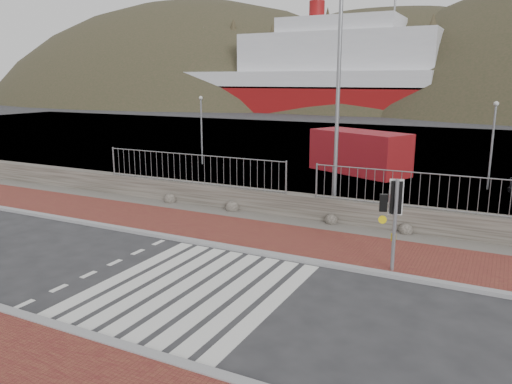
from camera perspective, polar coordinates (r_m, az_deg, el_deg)
The scene contains 15 objects.
ground at distance 12.75m, azimuth -7.23°, elevation -10.91°, with size 220.00×220.00×0.00m, color #28282B.
sidewalk_far at distance 16.40m, azimuth 1.61°, elevation -5.20°, with size 40.00×3.00×0.08m, color brown.
kerb_near at distance 10.65m, azimuth -16.66°, elevation -16.12°, with size 40.00×0.25×0.12m, color gray.
kerb_far at distance 15.12m, azimuth -0.84°, elevation -6.73°, with size 40.00×0.25×0.12m, color gray.
zebra_crossing at distance 12.75m, azimuth -7.23°, elevation -10.88°, with size 4.62×5.60×0.01m.
gravel_strip at distance 18.15m, azimuth 4.32°, elevation -3.48°, with size 40.00×1.50×0.06m, color #59544C.
stone_wall at distance 18.76m, azimuth 5.28°, elevation -1.63°, with size 40.00×0.60×0.90m, color #443F37.
railing at distance 18.33m, azimuth 5.19°, elevation 2.41°, with size 18.07×0.07×1.22m.
quay at distance 38.44m, azimuth 16.75°, elevation 4.61°, with size 120.00×40.00×0.50m, color #4C4C4F.
water at distance 73.00m, azimuth 21.82°, elevation 7.86°, with size 220.00×50.00×0.05m, color #3F4C54.
ferry at distance 83.59m, azimuth 5.03°, elevation 12.90°, with size 50.00×16.00×20.00m.
hills_backdrop at distance 101.50m, azimuth 25.90°, elevation -4.66°, with size 254.00×90.00×100.00m.
traffic_signal_far at distance 13.54m, azimuth 15.55°, elevation -1.53°, with size 0.63×0.35×2.58m.
streetlight at distance 18.54m, azimuth 9.77°, elevation 11.40°, with size 1.77×0.44×8.38m.
shipping_container at distance 28.32m, azimuth 11.73°, elevation 4.49°, with size 5.52×2.30×2.30m, color maroon.
Camera 1 is at (6.64, -9.61, 5.10)m, focal length 35.00 mm.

